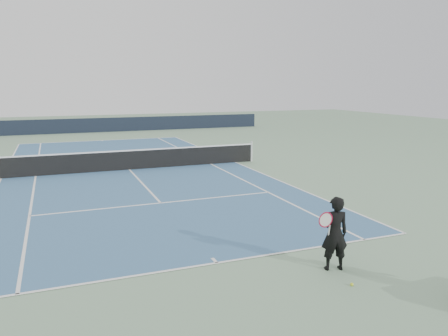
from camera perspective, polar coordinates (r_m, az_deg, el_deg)
name	(u,v)px	position (r m, az deg, el deg)	size (l,w,h in m)	color
ground	(129,170)	(21.25, -12.25, -0.24)	(80.00, 80.00, 0.00)	gray
court_surface	(129,170)	(21.24, -12.25, -0.22)	(10.97, 23.77, 0.01)	#3B648C
tennis_net	(129,159)	(21.16, -12.31, 1.10)	(12.90, 0.10, 1.07)	silver
windscreen_far	(94,125)	(38.78, -16.62, 5.37)	(30.00, 0.25, 1.20)	black
tennis_player	(334,233)	(9.84, 14.23, -8.27)	(0.80, 0.58, 1.65)	black
tennis_ball	(352,284)	(9.45, 16.35, -14.38)	(0.07, 0.07, 0.07)	yellow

